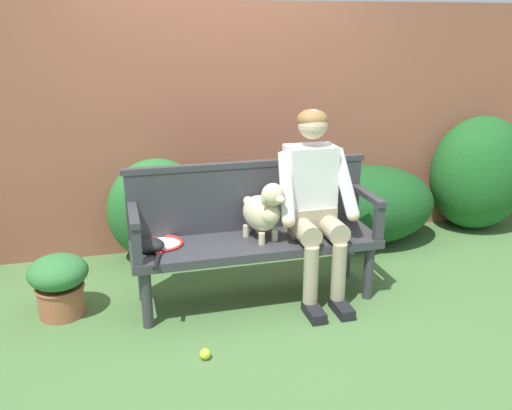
% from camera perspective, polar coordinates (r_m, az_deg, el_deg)
% --- Properties ---
extents(ground_plane, '(40.00, 40.00, 0.00)m').
position_cam_1_polar(ground_plane, '(3.99, 0.00, -9.63)').
color(ground_plane, '#4C753D').
extents(brick_garden_fence, '(8.00, 0.30, 2.04)m').
position_cam_1_polar(brick_garden_fence, '(4.80, -3.81, 8.09)').
color(brick_garden_fence, '#9E5642').
rests_on(brick_garden_fence, ground).
extents(hedge_bush_mid_left, '(0.80, 0.55, 0.85)m').
position_cam_1_polar(hedge_bush_mid_left, '(4.54, -10.16, -0.51)').
color(hedge_bush_mid_left, '#286B2D').
rests_on(hedge_bush_mid_left, ground).
extents(hedge_bush_far_right, '(1.18, 0.85, 0.68)m').
position_cam_1_polar(hedge_bush_far_right, '(4.98, 11.66, 0.08)').
color(hedge_bush_far_right, '#194C1E').
rests_on(hedge_bush_far_right, ground).
extents(hedge_bush_far_left, '(0.93, 0.75, 1.07)m').
position_cam_1_polar(hedge_bush_far_left, '(5.55, 22.07, 3.06)').
color(hedge_bush_far_left, '#1E5B23').
rests_on(hedge_bush_far_left, ground).
extents(garden_bench, '(1.70, 0.50, 0.45)m').
position_cam_1_polar(garden_bench, '(3.82, 0.00, -4.41)').
color(garden_bench, '#38383D').
rests_on(garden_bench, ground).
extents(bench_backrest, '(1.74, 0.06, 0.50)m').
position_cam_1_polar(bench_backrest, '(3.91, -0.83, 1.04)').
color(bench_backrest, '#38383D').
rests_on(bench_backrest, garden_bench).
extents(bench_armrest_left_end, '(0.06, 0.50, 0.28)m').
position_cam_1_polar(bench_armrest_left_end, '(3.53, -12.45, -2.25)').
color(bench_armrest_left_end, '#38383D').
rests_on(bench_armrest_left_end, garden_bench).
extents(bench_armrest_right_end, '(0.06, 0.50, 0.28)m').
position_cam_1_polar(bench_armrest_right_end, '(3.93, 11.85, -0.11)').
color(bench_armrest_right_end, '#38383D').
rests_on(bench_armrest_right_end, garden_bench).
extents(person_seated, '(0.56, 0.65, 1.32)m').
position_cam_1_polar(person_seated, '(3.81, 5.97, 0.75)').
color(person_seated, black).
rests_on(person_seated, ground).
extents(dog_on_bench, '(0.30, 0.42, 0.43)m').
position_cam_1_polar(dog_on_bench, '(3.72, 0.80, -0.58)').
color(dog_on_bench, beige).
rests_on(dog_on_bench, garden_bench).
extents(tennis_racket, '(0.34, 0.58, 0.03)m').
position_cam_1_polar(tennis_racket, '(3.74, -9.74, -4.08)').
color(tennis_racket, red).
rests_on(tennis_racket, garden_bench).
extents(baseball_glove, '(0.28, 0.27, 0.09)m').
position_cam_1_polar(baseball_glove, '(3.66, -11.06, -4.06)').
color(baseball_glove, black).
rests_on(baseball_glove, garden_bench).
extents(tennis_ball, '(0.07, 0.07, 0.07)m').
position_cam_1_polar(tennis_ball, '(3.35, -5.28, -15.09)').
color(tennis_ball, '#CCDB33').
rests_on(tennis_ball, ground).
extents(potted_plant, '(0.39, 0.39, 0.42)m').
position_cam_1_polar(potted_plant, '(3.91, -19.69, -7.53)').
color(potted_plant, '#A85B3D').
rests_on(potted_plant, ground).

